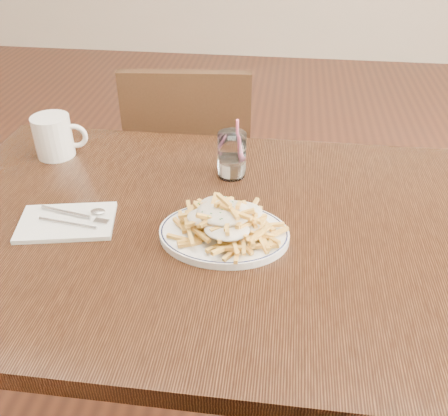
# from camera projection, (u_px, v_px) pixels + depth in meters

# --- Properties ---
(table) EXTENTS (1.20, 0.80, 0.75)m
(table) POSITION_uv_depth(u_px,v_px,m) (211.00, 253.00, 1.06)
(table) COLOR black
(table) RESTS_ON ground
(chair_far) EXTENTS (0.43, 0.43, 0.86)m
(chair_far) POSITION_uv_depth(u_px,v_px,m) (192.00, 166.00, 1.74)
(chair_far) COLOR #301D10
(chair_far) RESTS_ON ground
(fries_plate) EXTENTS (0.30, 0.28, 0.02)m
(fries_plate) POSITION_uv_depth(u_px,v_px,m) (224.00, 234.00, 0.98)
(fries_plate) COLOR white
(fries_plate) RESTS_ON table
(loaded_fries) EXTENTS (0.23, 0.20, 0.06)m
(loaded_fries) POSITION_uv_depth(u_px,v_px,m) (224.00, 217.00, 0.95)
(loaded_fries) COLOR gold
(loaded_fries) RESTS_ON fries_plate
(napkin) EXTENTS (0.21, 0.16, 0.01)m
(napkin) POSITION_uv_depth(u_px,v_px,m) (67.00, 222.00, 1.01)
(napkin) COLOR silver
(napkin) RESTS_ON table
(cutlery) EXTENTS (0.16, 0.07, 0.01)m
(cutlery) POSITION_uv_depth(u_px,v_px,m) (67.00, 218.00, 1.01)
(cutlery) COLOR silver
(cutlery) RESTS_ON napkin
(water_glass) EXTENTS (0.07, 0.07, 0.15)m
(water_glass) POSITION_uv_depth(u_px,v_px,m) (232.00, 158.00, 1.15)
(water_glass) COLOR white
(water_glass) RESTS_ON table
(coffee_mug) EXTENTS (0.13, 0.09, 0.10)m
(coffee_mug) POSITION_uv_depth(u_px,v_px,m) (54.00, 136.00, 1.23)
(coffee_mug) COLOR white
(coffee_mug) RESTS_ON table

